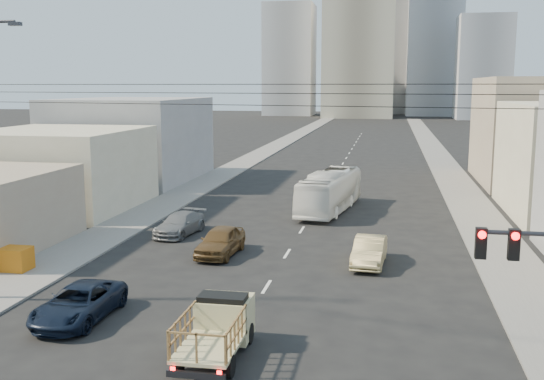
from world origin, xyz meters
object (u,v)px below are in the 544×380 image
(city_bus, at_px, (330,191))
(sedan_tan, at_px, (369,251))
(navy_pickup, at_px, (79,303))
(sedan_grey, at_px, (180,224))
(flatbed_pickup, at_px, (217,325))
(sedan_brown, at_px, (221,241))
(crate_stack, at_px, (12,259))

(city_bus, distance_m, sedan_tan, 14.47)
(navy_pickup, distance_m, sedan_grey, 14.85)
(flatbed_pickup, distance_m, sedan_brown, 13.26)
(city_bus, bearing_deg, navy_pickup, -98.99)
(flatbed_pickup, bearing_deg, sedan_grey, 112.60)
(sedan_brown, distance_m, crate_stack, 10.70)
(flatbed_pickup, bearing_deg, crate_stack, 148.64)
(flatbed_pickup, xyz_separation_m, navy_pickup, (-6.31, 2.26, -0.41))
(flatbed_pickup, xyz_separation_m, sedan_brown, (-3.33, 12.83, -0.31))
(sedan_tan, bearing_deg, navy_pickup, -133.88)
(flatbed_pickup, relative_size, city_bus, 0.41)
(flatbed_pickup, height_order, sedan_brown, flatbed_pickup)
(navy_pickup, distance_m, sedan_tan, 15.05)
(sedan_brown, height_order, sedan_grey, sedan_brown)
(city_bus, bearing_deg, flatbed_pickup, -84.32)
(navy_pickup, bearing_deg, sedan_brown, 75.22)
(sedan_tan, xyz_separation_m, crate_stack, (-17.57, -4.61, -0.04))
(flatbed_pickup, relative_size, sedan_brown, 0.96)
(navy_pickup, xyz_separation_m, city_bus, (7.73, 24.17, 0.80))
(sedan_tan, distance_m, crate_stack, 18.17)
(sedan_tan, relative_size, sedan_grey, 0.95)
(sedan_brown, bearing_deg, sedan_grey, 135.28)
(city_bus, bearing_deg, crate_stack, -118.48)
(sedan_grey, xyz_separation_m, crate_stack, (-5.64, -9.32, 0.02))
(sedan_tan, bearing_deg, sedan_grey, 162.31)
(sedan_grey, bearing_deg, crate_stack, -113.11)
(navy_pickup, distance_m, city_bus, 25.39)
(navy_pickup, bearing_deg, sedan_tan, 43.30)
(navy_pickup, xyz_separation_m, sedan_tan, (11.13, 10.13, 0.04))
(sedan_grey, relative_size, crate_stack, 2.58)
(flatbed_pickup, height_order, sedan_tan, flatbed_pickup)
(sedan_brown, xyz_separation_m, crate_stack, (-9.43, -5.06, -0.09))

